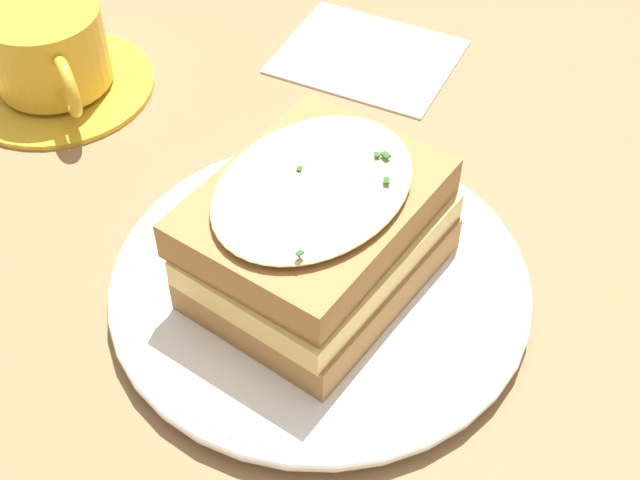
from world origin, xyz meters
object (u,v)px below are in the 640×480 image
at_px(dinner_plate, 320,283).
at_px(teacup_with_saucer, 51,58).
at_px(napkin, 367,56).
at_px(sandwich, 317,231).

bearing_deg(dinner_plate, teacup_with_saucer, 142.25).
xyz_separation_m(teacup_with_saucer, napkin, (0.23, 0.07, -0.03)).
bearing_deg(teacup_with_saucer, sandwich, 18.23).
height_order(dinner_plate, sandwich, sandwich).
height_order(sandwich, teacup_with_saucer, sandwich).
distance_m(teacup_with_saucer, napkin, 0.24).
relative_size(dinner_plate, napkin, 1.88).
height_order(dinner_plate, napkin, dinner_plate).
height_order(teacup_with_saucer, napkin, teacup_with_saucer).
bearing_deg(sandwich, napkin, 88.39).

